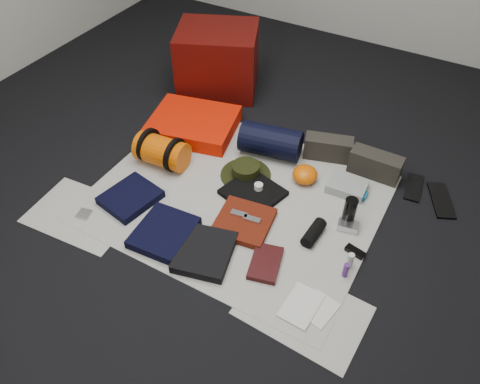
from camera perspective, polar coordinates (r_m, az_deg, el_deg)
The scene contains 37 objects.
floor at distance 2.76m, azimuth -0.45°, elevation -0.82°, with size 4.50×4.50×0.02m, color black.
newspaper_mat at distance 2.75m, azimuth -0.45°, elevation -0.63°, with size 1.60×1.30×0.01m, color beige.
newspaper_sheet_front_left at distance 2.80m, azimuth -18.77°, elevation -2.57°, with size 0.58×0.40×0.00m, color beige.
newspaper_sheet_front_right at distance 2.30m, azimuth 7.69°, elevation -14.13°, with size 0.58×0.40×0.00m, color beige.
red_cabinet at distance 3.57m, azimuth -2.73°, elevation 15.77°, with size 0.57×0.47×0.47m, color #4A0805.
sleeping_pad at distance 3.22m, azimuth -5.70°, elevation 8.28°, with size 0.56×0.46×0.10m, color red.
stuff_sack at distance 2.95m, azimuth -9.51°, elevation 4.90°, with size 0.19×0.19×0.32m, color #D35303.
sack_strap_left at distance 2.99m, azimuth -11.08°, elevation 5.68°, with size 0.22×0.22×0.03m, color black.
sack_strap_right at distance 2.89m, azimuth -7.94°, elevation 4.50°, with size 0.22×0.22×0.03m, color black.
navy_duffel at distance 2.98m, azimuth 3.75°, elevation 6.20°, with size 0.20×0.20×0.38m, color black.
boonie_brim at distance 2.88m, azimuth 0.70°, elevation 2.11°, with size 0.31×0.31×0.01m, color black.
boonie_crown at distance 2.85m, azimuth 0.70°, elevation 2.73°, with size 0.17×0.17×0.07m, color black.
hiking_boot_left at distance 3.02m, azimuth 10.70°, elevation 5.31°, with size 0.30×0.11×0.15m, color #2C2922.
hiking_boot_right at distance 2.95m, azimuth 16.16°, elevation 3.22°, with size 0.31×0.12×0.15m, color #2C2922.
flip_flop_left at distance 2.99m, azimuth 20.44°, elevation 0.53°, with size 0.09×0.24×0.01m, color black.
flip_flop_right at distance 2.97m, azimuth 23.32°, elevation -0.93°, with size 0.11×0.29×0.02m, color black.
trousers_navy_a at distance 2.78m, azimuth -13.21°, elevation -0.64°, with size 0.26×0.30×0.05m, color black.
trousers_navy_b at distance 2.56m, azimuth -9.25°, elevation -4.90°, with size 0.29×0.33×0.05m, color black.
trousers_charcoal at distance 2.45m, azimuth -4.31°, elevation -7.30°, with size 0.27×0.31×0.05m, color black.
black_tshirt at distance 2.75m, azimuth 1.60°, elevation -0.07°, with size 0.31×0.29×0.03m, color black.
red_shirt at distance 2.58m, azimuth 0.47°, elevation -3.68°, with size 0.29×0.29×0.04m, color #571709.
orange_stuff_sack at distance 2.84m, azimuth 7.92°, elevation 2.12°, with size 0.15×0.15×0.10m, color #D35303.
first_aid_pouch at distance 2.84m, azimuth 12.91°, elevation 0.69°, with size 0.22×0.17×0.06m, color gray.
water_bottle at distance 2.61m, azimuth 13.20°, elevation -2.34°, with size 0.07×0.07×0.18m, color black.
speaker at distance 2.54m, azimuth 8.96°, elevation -4.92°, with size 0.07×0.07×0.18m, color black.
compact_camera at distance 2.63m, azimuth 13.02°, elevation -4.08°, with size 0.11×0.07×0.04m, color silver.
cyan_case at distance 2.83m, azimuth 14.19°, elevation -0.18°, with size 0.10×0.07×0.03m, color #0F6498.
toiletry_purple at distance 2.41m, azimuth 12.77°, elevation -9.27°, with size 0.03×0.03×0.09m, color #502371.
toiletry_clear at distance 2.44m, azimuth 13.28°, elevation -8.16°, with size 0.03×0.03×0.10m, color #B7BBB6.
paperback_book at distance 2.42m, azimuth 3.12°, elevation -8.65°, with size 0.15×0.23×0.03m, color black.
map_booklet at distance 2.30m, azimuth 7.48°, elevation -13.58°, with size 0.15×0.22×0.01m, color silver.
map_printout at distance 2.31m, azimuth 9.65°, elevation -13.90°, with size 0.13×0.17×0.01m, color silver.
sunglasses at distance 2.53m, azimuth 13.84°, elevation -7.06°, with size 0.10×0.04×0.03m, color black.
key_cluster at distance 2.79m, azimuth -18.46°, elevation -2.56°, with size 0.07×0.07×0.01m, color silver.
tape_roll at distance 2.74m, azimuth 2.28°, elevation 0.66°, with size 0.05×0.05×0.04m, color silver.
energy_bar_a at distance 2.59m, azimuth -0.09°, elevation -2.67°, with size 0.10×0.04×0.01m, color silver.
energy_bar_b at distance 2.56m, azimuth 1.47°, elevation -3.32°, with size 0.10×0.04×0.01m, color silver.
Camera 1 is at (0.97, -1.67, 1.96)m, focal length 35.00 mm.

